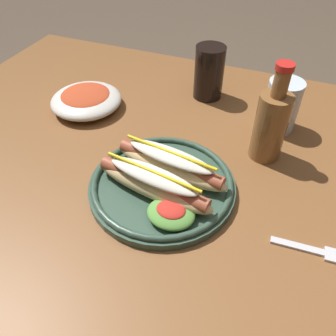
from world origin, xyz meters
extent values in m
plane|color=brown|center=(0.00, 0.00, 0.00)|extent=(8.00, 8.00, 0.00)
cube|color=brown|center=(0.00, 0.00, 0.72)|extent=(1.45, 0.95, 0.04)
cylinder|color=brown|center=(-0.63, 0.38, 0.35)|extent=(0.06, 0.06, 0.70)
cylinder|color=#334C3D|center=(-0.07, -0.07, 0.75)|extent=(0.28, 0.28, 0.02)
torus|color=#334C3D|center=(-0.07, -0.07, 0.76)|extent=(0.27, 0.27, 0.01)
ellipsoid|color=#E0C184|center=(-0.07, -0.10, 0.78)|extent=(0.24, 0.08, 0.04)
cylinder|color=#9E4C33|center=(-0.07, -0.10, 0.78)|extent=(0.22, 0.06, 0.03)
ellipsoid|color=silver|center=(-0.07, -0.10, 0.80)|extent=(0.18, 0.07, 0.02)
cylinder|color=yellow|center=(-0.07, -0.10, 0.81)|extent=(0.19, 0.04, 0.01)
ellipsoid|color=#E0C184|center=(-0.06, -0.04, 0.78)|extent=(0.24, 0.08, 0.04)
cylinder|color=#9E4C33|center=(-0.06, -0.04, 0.78)|extent=(0.22, 0.06, 0.03)
ellipsoid|color=silver|center=(-0.06, -0.04, 0.80)|extent=(0.18, 0.07, 0.02)
cylinder|color=yellow|center=(-0.06, -0.04, 0.81)|extent=(0.19, 0.04, 0.01)
ellipsoid|color=#5B9942|center=(-0.02, -0.14, 0.77)|extent=(0.08, 0.07, 0.02)
ellipsoid|color=red|center=(-0.02, -0.14, 0.78)|extent=(0.05, 0.04, 0.01)
cube|color=silver|center=(0.18, -0.11, 0.74)|extent=(0.09, 0.02, 0.00)
cube|color=silver|center=(0.24, -0.11, 0.74)|extent=(0.04, 0.03, 0.00)
cylinder|color=black|center=(-0.09, 0.29, 0.81)|extent=(0.07, 0.07, 0.13)
cylinder|color=silver|center=(0.10, 0.21, 0.80)|extent=(0.08, 0.08, 0.12)
cylinder|color=brown|center=(0.09, 0.10, 0.81)|extent=(0.06, 0.06, 0.14)
cylinder|color=brown|center=(0.09, 0.10, 0.91)|extent=(0.03, 0.03, 0.05)
cylinder|color=red|center=(0.09, 0.10, 0.94)|extent=(0.03, 0.03, 0.01)
ellipsoid|color=silver|center=(-0.35, 0.12, 0.76)|extent=(0.17, 0.17, 0.04)
ellipsoid|color=#B74223|center=(-0.35, 0.12, 0.78)|extent=(0.12, 0.12, 0.02)
camera|label=1|loc=(0.11, -0.48, 1.22)|focal=36.51mm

